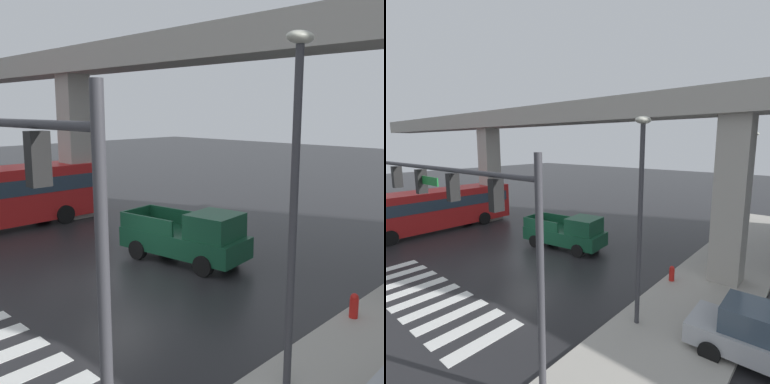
# 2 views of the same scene
# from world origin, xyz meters

# --- Properties ---
(ground_plane) EXTENTS (120.00, 120.00, 0.00)m
(ground_plane) POSITION_xyz_m (0.00, 0.00, 0.00)
(ground_plane) COLOR #232326
(elevated_overpass) EXTENTS (54.86, 2.12, 8.81)m
(elevated_overpass) POSITION_xyz_m (0.00, 4.25, 7.52)
(elevated_overpass) COLOR #ADA89E
(elevated_overpass) RESTS_ON ground
(pickup_truck) EXTENTS (5.30, 2.57, 2.08)m
(pickup_truck) POSITION_xyz_m (0.59, 3.02, 0.99)
(pickup_truck) COLOR #14472D
(pickup_truck) RESTS_ON ground
(street_lamp_near_corner) EXTENTS (0.44, 0.70, 7.24)m
(street_lamp_near_corner) POSITION_xyz_m (7.79, -1.40, 4.56)
(street_lamp_near_corner) COLOR #38383D
(street_lamp_near_corner) RESTS_ON ground
(fire_hydrant) EXTENTS (0.24, 0.24, 0.85)m
(fire_hydrant) POSITION_xyz_m (7.39, 2.56, 0.43)
(fire_hydrant) COLOR red
(fire_hydrant) RESTS_ON ground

